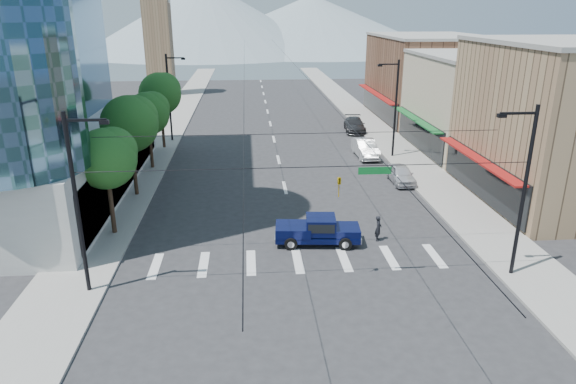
# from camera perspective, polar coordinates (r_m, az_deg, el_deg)

# --- Properties ---
(ground) EXTENTS (160.00, 160.00, 0.00)m
(ground) POSITION_cam_1_polar(r_m,az_deg,el_deg) (27.46, 1.84, -9.09)
(ground) COLOR #28282B
(ground) RESTS_ON ground
(sidewalk_left) EXTENTS (4.00, 120.00, 0.15)m
(sidewalk_left) POSITION_cam_1_polar(r_m,az_deg,el_deg) (65.91, -12.63, 7.66)
(sidewalk_left) COLOR gray
(sidewalk_left) RESTS_ON ground
(sidewalk_right) EXTENTS (4.00, 120.00, 0.15)m
(sidewalk_right) POSITION_cam_1_polar(r_m,az_deg,el_deg) (66.91, 8.37, 8.10)
(sidewalk_right) COLOR gray
(sidewalk_right) RESTS_ON ground
(shop_near) EXTENTS (12.00, 14.00, 11.00)m
(shop_near) POSITION_cam_1_polar(r_m,az_deg,el_deg) (41.59, 28.96, 6.52)
(shop_near) COLOR #8C6B4C
(shop_near) RESTS_ON ground
(shop_mid) EXTENTS (12.00, 14.00, 9.00)m
(shop_mid) POSITION_cam_1_polar(r_m,az_deg,el_deg) (53.78, 20.84, 9.05)
(shop_mid) COLOR tan
(shop_mid) RESTS_ON ground
(shop_far) EXTENTS (12.00, 18.00, 10.00)m
(shop_far) POSITION_cam_1_polar(r_m,az_deg,el_deg) (68.36, 15.28, 12.06)
(shop_far) COLOR brown
(shop_far) RESTS_ON ground
(clock_tower) EXTENTS (4.80, 4.80, 20.40)m
(clock_tower) POSITION_cam_1_polar(r_m,az_deg,el_deg) (87.05, -14.30, 17.36)
(clock_tower) COLOR #8C6B4C
(clock_tower) RESTS_ON ground
(mountain_left) EXTENTS (80.00, 80.00, 22.00)m
(mountain_left) POSITION_cam_1_polar(r_m,az_deg,el_deg) (174.37, -9.07, 18.66)
(mountain_left) COLOR gray
(mountain_left) RESTS_ON ground
(mountain_right) EXTENTS (90.00, 90.00, 18.00)m
(mountain_right) POSITION_cam_1_polar(r_m,az_deg,el_deg) (185.38, 2.62, 18.29)
(mountain_right) COLOR gray
(mountain_right) RESTS_ON ground
(tree_near) EXTENTS (3.65, 3.64, 6.71)m
(tree_near) POSITION_cam_1_polar(r_m,az_deg,el_deg) (32.21, -19.36, 3.75)
(tree_near) COLOR black
(tree_near) RESTS_ON ground
(tree_midnear) EXTENTS (4.09, 4.09, 7.52)m
(tree_midnear) POSITION_cam_1_polar(r_m,az_deg,el_deg) (38.69, -16.99, 7.45)
(tree_midnear) COLOR black
(tree_midnear) RESTS_ON ground
(tree_midfar) EXTENTS (3.65, 3.64, 6.71)m
(tree_midfar) POSITION_cam_1_polar(r_m,az_deg,el_deg) (45.54, -15.15, 8.57)
(tree_midfar) COLOR black
(tree_midfar) RESTS_ON ground
(tree_far) EXTENTS (4.09, 4.09, 7.52)m
(tree_far) POSITION_cam_1_polar(r_m,az_deg,el_deg) (52.25, -13.89, 10.70)
(tree_far) COLOR black
(tree_far) RESTS_ON ground
(signal_rig) EXTENTS (21.80, 0.20, 9.00)m
(signal_rig) POSITION_cam_1_polar(r_m,az_deg,el_deg) (24.65, 2.66, -0.68)
(signal_rig) COLOR black
(signal_rig) RESTS_ON ground
(lamp_pole_nw) EXTENTS (2.00, 0.25, 9.00)m
(lamp_pole_nw) POSITION_cam_1_polar(r_m,az_deg,el_deg) (55.12, -12.96, 10.52)
(lamp_pole_nw) COLOR black
(lamp_pole_nw) RESTS_ON ground
(lamp_pole_ne) EXTENTS (2.00, 0.25, 9.00)m
(lamp_pole_ne) POSITION_cam_1_polar(r_m,az_deg,el_deg) (48.56, 11.74, 9.43)
(lamp_pole_ne) COLOR black
(lamp_pole_ne) RESTS_ON ground
(pickup_truck) EXTENTS (5.20, 2.33, 1.71)m
(pickup_truck) POSITION_cam_1_polar(r_m,az_deg,el_deg) (30.47, 3.27, -4.21)
(pickup_truck) COLOR #070C35
(pickup_truck) RESTS_ON ground
(pedestrian) EXTENTS (0.57, 0.68, 1.58)m
(pedestrian) POSITION_cam_1_polar(r_m,az_deg,el_deg) (31.36, 10.00, -3.98)
(pedestrian) COLOR black
(pedestrian) RESTS_ON ground
(parked_car_near) EXTENTS (1.71, 4.20, 1.43)m
(parked_car_near) POSITION_cam_1_polar(r_m,az_deg,el_deg) (42.19, 12.44, 1.95)
(parked_car_near) COLOR silver
(parked_car_near) RESTS_ON ground
(parked_car_mid) EXTENTS (1.86, 5.04, 1.65)m
(parked_car_mid) POSITION_cam_1_polar(r_m,az_deg,el_deg) (49.11, 8.61, 4.81)
(parked_car_mid) COLOR silver
(parked_car_mid) RESTS_ON ground
(parked_car_far) EXTENTS (2.69, 5.55, 1.56)m
(parked_car_far) POSITION_cam_1_polar(r_m,az_deg,el_deg) (59.50, 7.41, 7.41)
(parked_car_far) COLOR #2C2B2E
(parked_car_far) RESTS_ON ground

